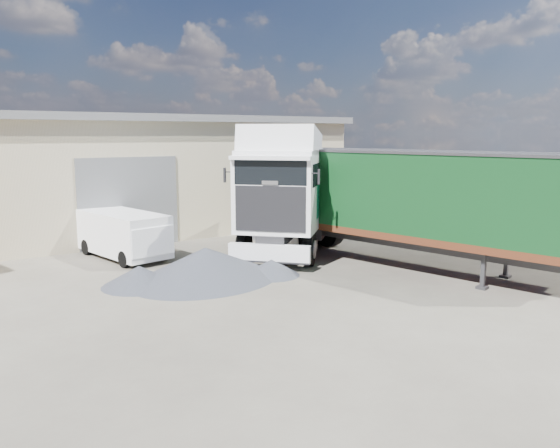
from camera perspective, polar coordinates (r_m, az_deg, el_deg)
ground at (r=15.00m, az=4.31°, el=-8.08°), size 120.00×120.00×0.00m
brick_boundary_wall at (r=26.84m, az=16.18°, el=2.07°), size 0.35×26.00×2.50m
tractor_unit at (r=20.08m, az=0.42°, el=2.34°), size 6.94×6.88×4.83m
box_trailer at (r=19.25m, az=11.16°, el=3.00°), size 5.32×12.15×3.96m
panel_van at (r=20.60m, az=-15.84°, el=-1.11°), size 2.46×4.36×1.68m
gravel_heap at (r=17.13m, az=-8.06°, el=-4.28°), size 6.41×5.81×1.03m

